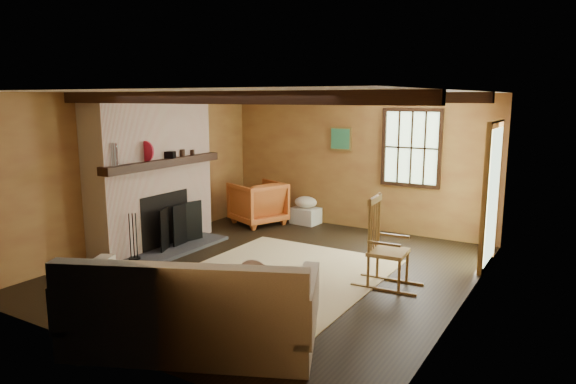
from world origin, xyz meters
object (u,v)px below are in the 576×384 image
Objects in this scene: rocking_chair at (385,248)px; armchair at (258,203)px; laundry_basket at (306,216)px; fireplace at (153,178)px; sofa at (193,314)px.

armchair is (-3.16, 1.82, -0.08)m from rocking_chair.
rocking_chair is 3.35m from laundry_basket.
fireplace reaches higher than laundry_basket.
sofa is at bearing -39.23° from fireplace.
fireplace is at bearing 116.54° from sofa.
armchair is at bearing 55.89° from rocking_chair.
fireplace is 0.95× the size of sofa.
laundry_basket is 0.57× the size of armchair.
sofa reaches higher than laundry_basket.
laundry_basket is at bearing 145.26° from armchair.
armchair is at bearing 92.87° from sofa.
rocking_chair is at bearing 44.75° from sofa.
sofa is at bearing -73.12° from laundry_basket.
rocking_chair is at bearing 3.37° from fireplace.
laundry_basket is (-2.41, 2.30, -0.33)m from rocking_chair.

